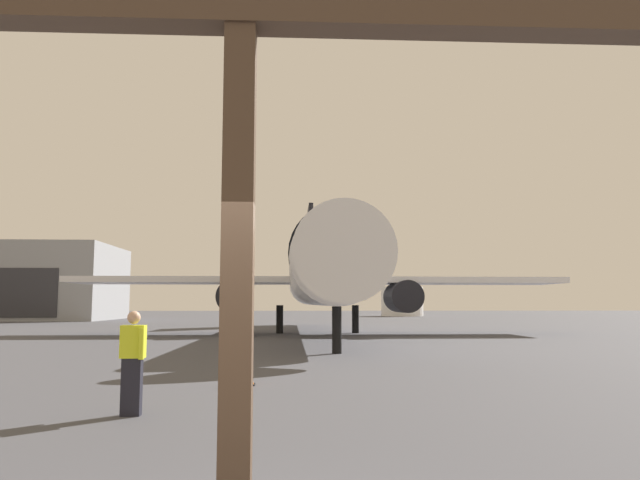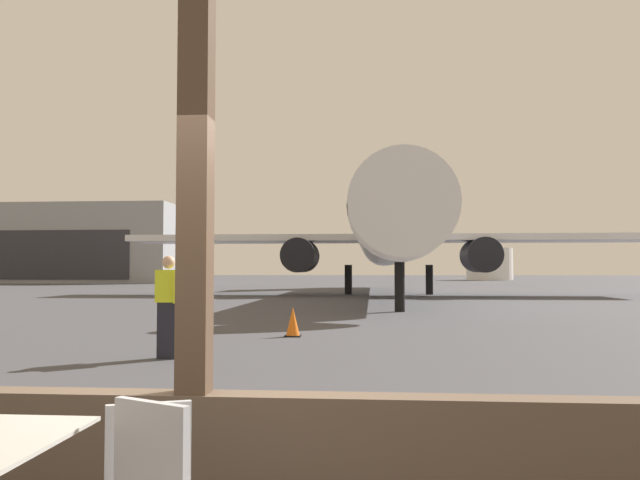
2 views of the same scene
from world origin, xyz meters
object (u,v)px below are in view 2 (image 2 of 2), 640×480
Objects in this scene: fuel_storage_tank at (489,264)px; ground_crew_worker at (168,305)px; traffic_cone at (293,322)px; airplane at (389,233)px; distant_hangar at (84,245)px.

ground_crew_worker is at bearing -104.01° from fuel_storage_tank.
ground_crew_worker is 2.61× the size of traffic_cone.
distant_hangar is at bearing 135.06° from airplane.
traffic_cone is at bearing -103.45° from fuel_storage_tank.
distant_hangar is at bearing -160.04° from fuel_storage_tank.
fuel_storage_tank is at bearing 73.89° from airplane.
traffic_cone is (-2.74, -22.23, -3.24)m from airplane.
ground_crew_worker is 0.28× the size of fuel_storage_tank.
airplane is 22.63m from traffic_cone.
traffic_cone is at bearing -97.04° from airplane.
airplane is 52.66× the size of traffic_cone.
distant_hangar is 3.78× the size of fuel_storage_tank.
fuel_storage_tank reaches higher than ground_crew_worker.
distant_hangar reaches higher than ground_crew_worker.
traffic_cone is at bearing 65.29° from ground_crew_worker.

